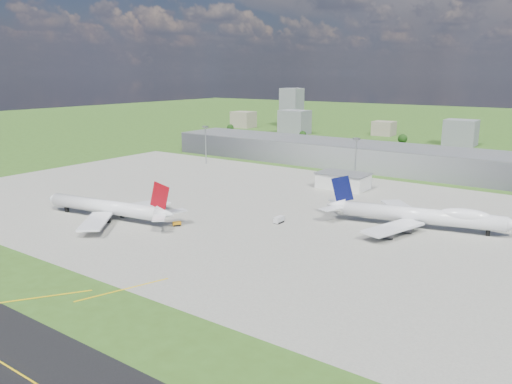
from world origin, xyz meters
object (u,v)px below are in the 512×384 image
Objects in this scene: airliner_blue_quad at (421,216)px; tug_yellow at (177,224)px; van_white_near at (279,220)px; airliner_red_twin at (109,208)px.

airliner_blue_quad is 98.25m from tug_yellow.
van_white_near reaches higher than tug_yellow.
van_white_near is at bearing -165.15° from airliner_blue_quad.
tug_yellow is at bearing -159.52° from airliner_blue_quad.
airliner_blue_quad reaches higher than airliner_red_twin.
airliner_blue_quad is 19.52× the size of tug_yellow.
tug_yellow is (30.31, 9.35, -4.15)m from airliner_red_twin.
van_white_near is (62.09, 36.78, -3.69)m from airliner_red_twin.
van_white_near is at bearing -12.73° from tug_yellow.
airliner_blue_quad is (112.46, 63.06, 0.36)m from airliner_red_twin.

